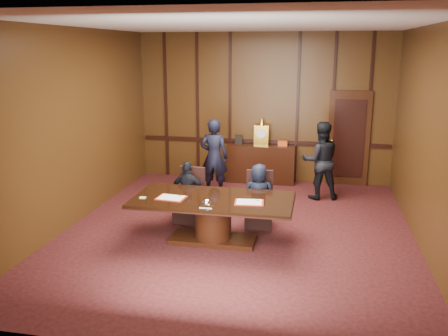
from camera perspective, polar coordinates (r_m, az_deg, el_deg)
name	(u,v)px	position (r m, az deg, el deg)	size (l,w,h in m)	color
room	(243,134)	(8.04, 2.35, 4.13)	(7.00, 7.04, 3.50)	black
sideboard	(261,162)	(11.33, 4.48, 0.69)	(1.60, 0.45, 1.54)	black
conference_table	(213,212)	(7.82, -1.32, -5.37)	(2.62, 1.32, 0.76)	black
folder_left	(171,198)	(7.76, -6.36, -3.58)	(0.49, 0.37, 0.02)	maroon
folder_right	(249,202)	(7.51, 3.05, -4.14)	(0.49, 0.38, 0.02)	maroon
inkstand	(207,203)	(7.30, -2.12, -4.28)	(0.20, 0.14, 0.12)	white
notepad	(143,198)	(7.84, -9.75, -3.52)	(0.10, 0.07, 0.01)	#D5D068
chair_left	(190,206)	(8.84, -4.16, -4.53)	(0.53, 0.53, 0.99)	black
chair_right	(259,210)	(8.60, 4.21, -5.08)	(0.52, 0.52, 0.99)	black
signatory_left	(188,192)	(8.69, -4.35, -2.93)	(0.67, 0.28, 1.15)	black
signatory_right	(259,196)	(8.43, 4.20, -3.39)	(0.57, 0.37, 1.17)	black
witness_left	(214,157)	(10.27, -1.20, 1.33)	(0.61, 0.40, 1.68)	black
witness_right	(320,161)	(10.19, 11.53, 0.89)	(0.81, 0.63, 1.66)	black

